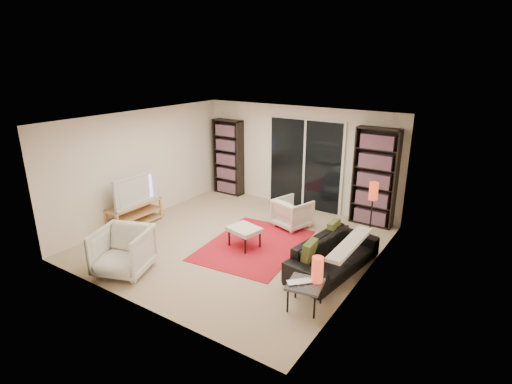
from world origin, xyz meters
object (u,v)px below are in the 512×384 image
bookshelf_left (228,157)px  ottoman (244,230)px  bookshelf_right (375,178)px  floor_lamp (373,198)px  tv_stand (135,214)px  side_table (305,286)px  armchair_front (123,251)px  armchair_back (292,213)px  sofa (334,255)px

bookshelf_left → ottoman: (2.19, -2.42, -0.63)m
bookshelf_right → floor_lamp: bearing=-73.9°
tv_stand → ottoman: size_ratio=1.88×
side_table → floor_lamp: (0.09, 2.60, 0.57)m
bookshelf_right → side_table: 3.63m
armchair_front → ottoman: 2.20m
armchair_back → tv_stand: bearing=49.2°
bookshelf_right → sofa: size_ratio=1.09×
armchair_front → armchair_back: bearing=45.4°
bookshelf_right → ottoman: size_ratio=3.15×
ottoman → side_table: 2.17m
armchair_back → armchair_front: bearing=82.9°
ottoman → armchair_front: bearing=-121.3°
armchair_front → side_table: size_ratio=1.52×
tv_stand → floor_lamp: 4.92m
armchair_back → floor_lamp: (1.63, 0.11, 0.62)m
armchair_back → bookshelf_right: bearing=-124.8°
bookshelf_left → tv_stand: bearing=-97.1°
bookshelf_right → bookshelf_left: bearing=180.0°
bookshelf_left → side_table: bearing=-41.4°
bookshelf_left → ottoman: bookshelf_left is taller
tv_stand → armchair_front: (1.40, -1.44, 0.13)m
bookshelf_right → sofa: bookshelf_right is taller
side_table → tv_stand: bearing=171.1°
sofa → bookshelf_right: bearing=10.5°
bookshelf_right → ottoman: (-1.66, -2.42, -0.70)m
bookshelf_left → armchair_front: bearing=-76.3°
tv_stand → ottoman: tv_stand is taller
armchair_back → armchair_front: armchair_front is taller
floor_lamp → bookshelf_left: bearing=167.0°
tv_stand → sofa: 4.34m
side_table → floor_lamp: 2.66m
side_table → floor_lamp: bearing=88.0°
ottoman → side_table: same height
bookshelf_left → tv_stand: size_ratio=1.56×
armchair_back → floor_lamp: size_ratio=0.55×
bookshelf_left → armchair_back: 2.79m
side_table → floor_lamp: floor_lamp is taller
tv_stand → side_table: size_ratio=2.21×
ottoman → floor_lamp: 2.50m
tv_stand → side_table: (4.39, -0.69, 0.09)m
bookshelf_left → armchair_front: bookshelf_left is taller
floor_lamp → tv_stand: bearing=-156.9°
floor_lamp → side_table: bearing=-92.0°
tv_stand → bookshelf_right: bearing=34.3°
tv_stand → ottoman: 2.59m
armchair_front → ottoman: size_ratio=1.29×
sofa → floor_lamp: bearing=0.6°
armchair_back → side_table: armchair_back is taller
bookshelf_right → armchair_front: 5.18m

